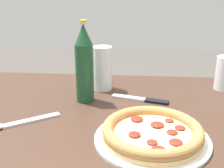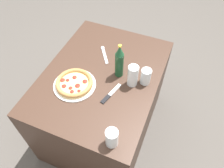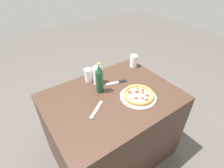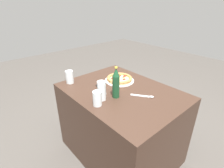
# 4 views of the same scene
# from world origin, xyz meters

# --- Properties ---
(ground_plane) EXTENTS (8.00, 8.00, 0.00)m
(ground_plane) POSITION_xyz_m (0.00, 0.00, 0.00)
(ground_plane) COLOR #4C4742
(table) EXTENTS (1.03, 0.77, 0.71)m
(table) POSITION_xyz_m (0.00, 0.00, 0.35)
(table) COLOR #3D281E
(table) RESTS_ON ground_plane
(pizza_salami) EXTENTS (0.28, 0.28, 0.04)m
(pizza_salami) POSITION_xyz_m (-0.16, 0.12, 0.73)
(pizza_salami) COLOR white
(pizza_salami) RESTS_ON table
(glass_orange_juice) EXTENTS (0.07, 0.07, 0.15)m
(glass_orange_juice) POSITION_xyz_m (-0.00, -0.22, 0.78)
(glass_orange_juice) COLOR white
(glass_orange_juice) RESTS_ON table
(glass_red_wine) EXTENTS (0.07, 0.07, 0.11)m
(glass_red_wine) POSITION_xyz_m (0.04, -0.29, 0.76)
(glass_red_wine) COLOR white
(glass_red_wine) RESTS_ON table
(glass_lemonade) EXTENTS (0.07, 0.07, 0.12)m
(glass_lemonade) POSITION_xyz_m (-0.43, -0.25, 0.76)
(glass_lemonade) COLOR white
(glass_lemonade) RESTS_ON table
(beer_bottle) EXTENTS (0.06, 0.06, 0.26)m
(beer_bottle) POSITION_xyz_m (0.04, -0.11, 0.83)
(beer_bottle) COLOR #194728
(beer_bottle) RESTS_ON table
(knife) EXTENTS (0.19, 0.07, 0.01)m
(knife) POSITION_xyz_m (-0.14, -0.12, 0.71)
(knife) COLOR black
(knife) RESTS_ON table
(spoon) EXTENTS (0.17, 0.12, 0.01)m
(spoon) POSITION_xyz_m (0.20, 0.07, 0.71)
(spoon) COLOR silver
(spoon) RESTS_ON table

